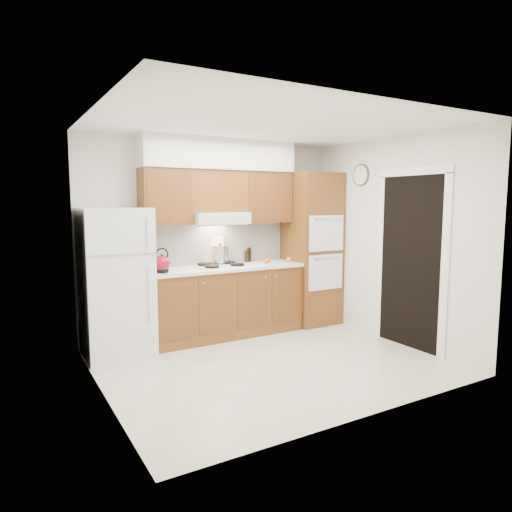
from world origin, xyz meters
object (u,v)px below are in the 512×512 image
at_px(stock_pot, 220,254).
at_px(oven_cabinet, 312,249).
at_px(fridge, 116,282).
at_px(kettle, 162,264).

bearing_deg(stock_pot, oven_cabinet, -8.08).
xyz_separation_m(fridge, oven_cabinet, (2.85, 0.03, 0.24)).
bearing_deg(oven_cabinet, fridge, -179.30).
height_order(fridge, stock_pot, fridge).
bearing_deg(kettle, oven_cabinet, -8.43).
distance_m(oven_cabinet, stock_pot, 1.40).
height_order(fridge, kettle, fridge).
xyz_separation_m(kettle, stock_pot, (0.92, 0.30, 0.03)).
height_order(oven_cabinet, kettle, oven_cabinet).
bearing_deg(fridge, kettle, -7.13).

